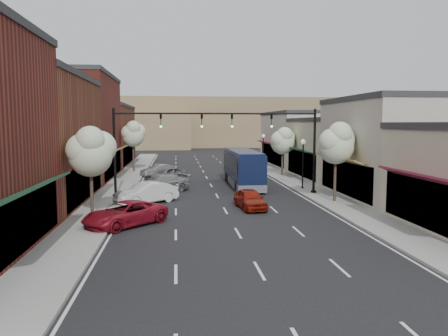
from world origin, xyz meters
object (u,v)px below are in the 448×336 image
object	(u,v)px
tree_left_near	(91,151)
parked_car_d	(167,174)
tree_right_far	(283,140)
coach_bus	(243,167)
tree_left_far	(133,134)
parked_car_b	(147,193)
tree_right_near	(337,142)
red_hatchback	(250,199)
parked_car_a	(125,214)
signal_mast_right	(286,138)
lamp_post_far	(263,146)
lamp_post_near	(303,156)
parked_car_c	(160,184)
parked_car_e	(159,170)
signal_mast_left	(145,139)

from	to	relation	value
tree_left_near	parked_car_d	distance (m)	17.85
tree_right_far	coach_bus	distance (m)	8.78
tree_right_far	tree_left_far	size ratio (longest dim) A/B	0.89
tree_right_far	parked_car_b	xyz separation A→B (m)	(-13.76, -14.59, -3.22)
tree_right_near	red_hatchback	world-z (taller)	tree_right_near
tree_left_near	parked_car_a	xyz separation A→B (m)	(2.08, -1.60, -3.52)
signal_mast_right	lamp_post_far	bearing A→B (deg)	83.78
lamp_post_near	parked_car_d	world-z (taller)	lamp_post_near
parked_car_b	tree_right_near	bearing A→B (deg)	47.74
tree_right_far	parked_car_c	world-z (taller)	tree_right_far
tree_right_far	parked_car_e	world-z (taller)	tree_right_far
tree_left_near	parked_car_b	size ratio (longest dim) A/B	1.21
signal_mast_left	parked_car_b	world-z (taller)	signal_mast_left
lamp_post_near	parked_car_e	bearing A→B (deg)	139.14
lamp_post_near	coach_bus	xyz separation A→B (m)	(-4.89, 2.93, -1.26)
coach_bus	tree_right_far	bearing A→B (deg)	50.09
lamp_post_near	coach_bus	size ratio (longest dim) A/B	0.41
tree_left_near	tree_left_far	distance (m)	26.00
signal_mast_right	lamp_post_near	size ratio (longest dim) A/B	1.85
signal_mast_left	parked_car_d	bearing A→B (deg)	81.01
signal_mast_right	parked_car_c	bearing A→B (deg)	166.64
parked_car_d	coach_bus	bearing A→B (deg)	20.71
parked_car_a	tree_right_far	bearing A→B (deg)	101.41
tree_right_near	parked_car_a	world-z (taller)	tree_right_near
signal_mast_right	parked_car_b	size ratio (longest dim) A/B	1.75
tree_right_near	red_hatchback	size ratio (longest dim) A/B	1.50
tree_right_far	parked_car_b	size ratio (longest dim) A/B	1.16
signal_mast_left	lamp_post_near	size ratio (longest dim) A/B	1.85
tree_left_far	parked_car_c	world-z (taller)	tree_left_far
red_hatchback	coach_bus	bearing A→B (deg)	77.40
red_hatchback	tree_left_far	bearing A→B (deg)	106.57
tree_right_near	coach_bus	distance (m)	11.26
tree_right_near	tree_right_far	distance (m)	16.01
tree_left_far	parked_car_b	bearing A→B (deg)	-82.14
parked_car_a	lamp_post_far	bearing A→B (deg)	110.09
tree_right_near	parked_car_d	size ratio (longest dim) A/B	1.34
parked_car_b	signal_mast_left	bearing A→B (deg)	148.14
lamp_post_far	tree_right_near	bearing A→B (deg)	-88.70
signal_mast_left	parked_car_e	size ratio (longest dim) A/B	2.05
tree_right_far	parked_car_c	bearing A→B (deg)	-143.64
tree_left_far	parked_car_e	bearing A→B (deg)	-53.97
coach_bus	parked_car_a	xyz separation A→B (m)	(-9.09, -15.09, -1.05)
lamp_post_near	signal_mast_right	bearing A→B (deg)	-131.05
tree_left_near	parked_car_c	world-z (taller)	tree_left_near
tree_right_near	lamp_post_far	bearing A→B (deg)	91.30
tree_left_far	parked_car_a	distance (m)	27.96
signal_mast_left	parked_car_d	size ratio (longest dim) A/B	1.85
lamp_post_near	parked_car_a	size ratio (longest dim) A/B	0.88
signal_mast_left	lamp_post_far	world-z (taller)	signal_mast_left
lamp_post_near	parked_car_d	bearing A→B (deg)	151.63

